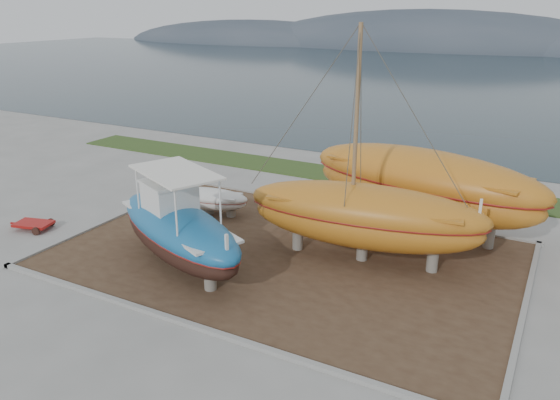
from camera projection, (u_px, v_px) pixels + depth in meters
The scene contains 11 objects.
ground at pixel (232, 299), 19.10m from camera, with size 140.00×140.00×0.00m, color gray.
dirt_patch at pixel (285, 255), 22.40m from camera, with size 18.00×12.00×0.06m, color #422D1E.
curb_frame at pixel (285, 254), 22.39m from camera, with size 18.60×12.60×0.15m, color gray, non-canonical shape.
grass_strip at pixel (377, 180), 31.93m from camera, with size 44.00×3.00×0.08m, color #284219.
sea at pixel (503, 78), 77.12m from camera, with size 260.00×100.00×0.04m, color #192A32, non-canonical shape.
mountain_ridge at pixel (536, 51), 122.71m from camera, with size 200.00×36.00×20.00m, color #333D49, non-canonical shape.
blue_caique at pixel (178, 220), 20.78m from camera, with size 8.10×2.53×3.90m, color #186097, non-canonical shape.
white_dinghy at pixel (209, 202), 26.62m from camera, with size 4.09×1.53×1.23m, color silver, non-canonical shape.
orange_sailboat at pixel (368, 150), 20.45m from camera, with size 9.52×2.81×9.10m, color #B36A1B, non-canonical shape.
orange_bare_hull at pixel (422, 192), 24.34m from camera, with size 11.03×3.31×3.62m, color #B36A1B, non-canonical shape.
red_trailer at pixel (34, 226), 25.00m from camera, with size 2.42×1.21×0.34m, color #AC1713, non-canonical shape.
Camera 1 is at (9.47, -14.00, 9.70)m, focal length 35.00 mm.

